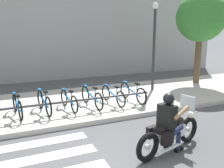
{
  "coord_description": "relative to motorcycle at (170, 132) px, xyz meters",
  "views": [
    {
      "loc": [
        -1.86,
        -4.39,
        2.85
      ],
      "look_at": [
        1.12,
        2.44,
        1.17
      ],
      "focal_mm": 38.55,
      "sensor_mm": 36.0,
      "label": 1
    }
  ],
  "objects": [
    {
      "name": "street_lamp",
      "position": [
        2.63,
        4.84,
        1.98
      ],
      "size": [
        0.28,
        0.28,
        4.01
      ],
      "color": "#2D2D33",
      "rests_on": "ground"
    },
    {
      "name": "bike_rack",
      "position": [
        -1.58,
        3.03,
        0.11
      ],
      "size": [
        5.6,
        0.07,
        0.49
      ],
      "color": "#333338",
      "rests_on": "sidewalk"
    },
    {
      "name": "crosswalk_stripe_4",
      "position": [
        -3.01,
        1.67,
        -0.47
      ],
      "size": [
        2.8,
        0.4,
        0.01
      ],
      "primitive_type": "cube",
      "color": "white",
      "rests_on": "ground"
    },
    {
      "name": "ground_plane",
      "position": [
        -1.54,
        0.07,
        -0.47
      ],
      "size": [
        48.0,
        48.0,
        0.0
      ],
      "primitive_type": "plane",
      "color": "#4C4C4F"
    },
    {
      "name": "bicycle_6",
      "position": [
        0.92,
        3.59,
        0.03
      ],
      "size": [
        0.48,
        1.71,
        0.77
      ],
      "color": "black",
      "rests_on": "sidewalk"
    },
    {
      "name": "bicycle_1",
      "position": [
        -3.25,
        3.59,
        0.03
      ],
      "size": [
        0.48,
        1.59,
        0.76
      ],
      "color": "black",
      "rests_on": "sidewalk"
    },
    {
      "name": "motorcycle",
      "position": [
        0.0,
        0.0,
        0.0
      ],
      "size": [
        2.15,
        0.87,
        1.27
      ],
      "color": "black",
      "rests_on": "ground"
    },
    {
      "name": "crosswalk_stripe_3",
      "position": [
        -3.01,
        0.87,
        -0.47
      ],
      "size": [
        2.8,
        0.4,
        0.01
      ],
      "primitive_type": "cube",
      "color": "white",
      "rests_on": "ground"
    },
    {
      "name": "tree_near_rack",
      "position": [
        5.59,
        5.24,
        2.98
      ],
      "size": [
        2.46,
        2.46,
        4.72
      ],
      "color": "brown",
      "rests_on": "ground"
    },
    {
      "name": "bicycle_5",
      "position": [
        0.09,
        3.59,
        0.01
      ],
      "size": [
        0.48,
        1.67,
        0.72
      ],
      "color": "black",
      "rests_on": "sidewalk"
    },
    {
      "name": "bicycle_2",
      "position": [
        -2.41,
        3.59,
        0.04
      ],
      "size": [
        0.48,
        1.63,
        0.8
      ],
      "color": "black",
      "rests_on": "sidewalk"
    },
    {
      "name": "bicycle_3",
      "position": [
        -1.58,
        3.59,
        0.02
      ],
      "size": [
        0.48,
        1.57,
        0.73
      ],
      "color": "black",
      "rests_on": "sidewalk"
    },
    {
      "name": "sidewalk",
      "position": [
        -1.54,
        4.44,
        -0.4
      ],
      "size": [
        24.0,
        4.4,
        0.15
      ],
      "primitive_type": "cube",
      "color": "#B7B2A8",
      "rests_on": "ground"
    },
    {
      "name": "rider",
      "position": [
        -0.07,
        -0.02,
        0.37
      ],
      "size": [
        0.72,
        0.65,
        1.46
      ],
      "color": "black",
      "rests_on": "ground"
    },
    {
      "name": "building_backdrop",
      "position": [
        -1.54,
        10.14,
        2.68
      ],
      "size": [
        24.0,
        1.2,
        6.3
      ],
      "primitive_type": "cube",
      "color": "#9B9B9B",
      "rests_on": "ground"
    },
    {
      "name": "bicycle_4",
      "position": [
        -0.75,
        3.59,
        0.03
      ],
      "size": [
        0.48,
        1.7,
        0.77
      ],
      "color": "black",
      "rests_on": "sidewalk"
    }
  ]
}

